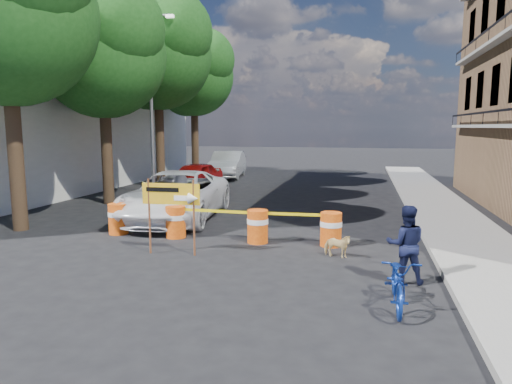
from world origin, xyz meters
The scene contains 19 objects.
ground centered at (0.00, 0.00, 0.00)m, with size 120.00×120.00×0.00m, color black.
sidewalk_east centered at (6.20, 6.00, 0.07)m, with size 2.40×40.00×0.15m, color gray.
white_building centered at (-13.00, 10.00, 3.00)m, with size 8.00×22.00×6.00m, color silver.
tree_near centered at (-6.73, 2.00, 6.36)m, with size 5.46×5.20×9.15m.
tree_mid_a centered at (-6.74, 7.00, 6.01)m, with size 5.25×5.00×8.68m.
tree_mid_b centered at (-6.73, 12.00, 6.71)m, with size 5.67×5.40×9.62m.
tree_far centered at (-6.74, 17.00, 6.22)m, with size 5.04×4.80×8.84m.
streetlamp centered at (-5.93, 9.50, 4.38)m, with size 1.25×0.18×8.00m.
barrel_far_left centered at (-3.62, 2.21, 0.47)m, with size 0.58×0.58×0.90m.
barrel_mid_left centered at (-1.80, 2.19, 0.47)m, with size 0.58×0.58×0.90m.
barrel_mid_right centered at (0.60, 2.14, 0.47)m, with size 0.58×0.58×0.90m.
barrel_far_right centered at (2.56, 2.25, 0.47)m, with size 0.58×0.58×0.90m.
detour_sign centered at (-1.01, 0.55, 1.37)m, with size 1.46×0.28×1.88m.
pedestrian centered at (4.21, -0.30, 0.79)m, with size 0.77×0.60×1.59m, color black.
bicycle centered at (3.98, -1.65, 0.90)m, with size 0.63×0.95×1.80m, color navy.
dog centered at (2.78, 1.20, 0.29)m, with size 0.31×0.68×0.58m, color #E1C481.
suv_white centered at (-2.80, 4.61, 0.81)m, with size 2.69×5.83×1.62m, color white.
sedan_red centered at (-4.65, 11.13, 0.70)m, with size 1.66×4.12×1.40m, color maroon.
sedan_silver centered at (-4.80, 17.31, 0.82)m, with size 1.73×4.95×1.63m, color silver.
Camera 1 is at (3.32, -9.63, 3.13)m, focal length 32.00 mm.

